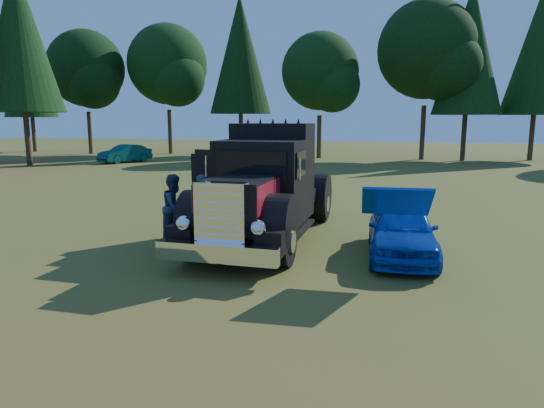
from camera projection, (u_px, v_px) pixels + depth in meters
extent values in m
plane|color=#325B1A|center=(267.00, 267.00, 10.33)|extent=(120.00, 120.00, 0.00)
cylinder|color=#2D2116|center=(33.00, 129.00, 46.76)|extent=(0.36, 0.36, 4.32)
cone|color=black|center=(28.00, 69.00, 45.78)|extent=(4.80, 4.80, 9.00)
cylinder|color=#2D2116|center=(90.00, 133.00, 44.04)|extent=(0.36, 0.36, 3.78)
sphere|color=black|center=(86.00, 68.00, 43.06)|extent=(6.72, 6.72, 6.72)
sphere|color=black|center=(93.00, 82.00, 42.15)|extent=(4.62, 4.62, 4.62)
cylinder|color=#2D2116|center=(170.00, 132.00, 44.11)|extent=(0.36, 0.36, 3.96)
sphere|color=black|center=(168.00, 64.00, 43.08)|extent=(7.04, 7.04, 7.04)
sphere|color=black|center=(177.00, 78.00, 42.13)|extent=(4.84, 4.84, 4.84)
cylinder|color=#2D2116|center=(241.00, 128.00, 41.76)|extent=(0.36, 0.36, 4.68)
cone|color=black|center=(240.00, 55.00, 40.70)|extent=(5.20, 5.20, 9.75)
cylinder|color=#2D2116|center=(319.00, 137.00, 39.10)|extent=(0.36, 0.36, 3.42)
sphere|color=black|center=(320.00, 71.00, 38.21)|extent=(6.08, 6.08, 6.08)
sphere|color=black|center=(333.00, 85.00, 37.39)|extent=(4.18, 4.18, 4.18)
cylinder|color=#2D2116|center=(423.00, 133.00, 37.44)|extent=(0.36, 0.36, 4.14)
sphere|color=black|center=(427.00, 49.00, 36.36)|extent=(7.36, 7.36, 7.36)
sphere|color=black|center=(446.00, 67.00, 35.37)|extent=(5.06, 5.06, 5.06)
cylinder|color=#2D2116|center=(532.00, 131.00, 36.76)|extent=(0.36, 0.36, 4.50)
cone|color=black|center=(539.00, 50.00, 35.74)|extent=(5.00, 5.00, 9.38)
cylinder|color=#2D2116|center=(27.00, 131.00, 32.73)|extent=(0.36, 0.36, 4.68)
cone|color=black|center=(19.00, 36.00, 31.68)|extent=(5.20, 5.20, 9.75)
cylinder|color=#2D2116|center=(464.00, 131.00, 36.47)|extent=(0.36, 0.36, 4.51)
cone|color=black|center=(470.00, 50.00, 35.45)|extent=(5.01, 5.01, 9.39)
cylinder|color=black|center=(193.00, 235.00, 10.84)|extent=(0.32, 1.10, 1.10)
cylinder|color=black|center=(284.00, 241.00, 10.29)|extent=(0.32, 1.10, 1.10)
cylinder|color=black|center=(256.00, 201.00, 15.40)|extent=(0.32, 1.10, 1.10)
cylinder|color=black|center=(322.00, 204.00, 14.86)|extent=(0.32, 1.10, 1.10)
cylinder|color=black|center=(266.00, 201.00, 15.31)|extent=(0.32, 1.10, 1.10)
cylinder|color=black|center=(311.00, 203.00, 14.94)|extent=(0.32, 1.10, 1.10)
cube|color=black|center=(270.00, 213.00, 13.03)|extent=(1.60, 6.40, 0.28)
cube|color=white|center=(216.00, 253.00, 9.38)|extent=(2.50, 0.22, 0.36)
cube|color=white|center=(221.00, 215.00, 9.54)|extent=(1.05, 0.30, 1.30)
cube|color=black|center=(239.00, 204.00, 10.53)|extent=(1.35, 1.80, 1.10)
cube|color=maroon|center=(209.00, 193.00, 10.68)|extent=(0.02, 1.80, 0.60)
cube|color=maroon|center=(269.00, 196.00, 10.32)|extent=(0.02, 1.80, 0.60)
cylinder|color=black|center=(197.00, 218.00, 10.74)|extent=(0.55, 1.24, 1.24)
cylinder|color=black|center=(280.00, 223.00, 10.25)|extent=(0.55, 1.24, 1.24)
sphere|color=white|center=(184.00, 223.00, 9.71)|extent=(0.32, 0.32, 0.32)
sphere|color=white|center=(258.00, 228.00, 9.31)|extent=(0.32, 0.32, 0.32)
cube|color=black|center=(259.00, 183.00, 11.96)|extent=(2.05, 1.30, 2.10)
cube|color=black|center=(251.00, 166.00, 11.24)|extent=(1.70, 0.05, 0.65)
cube|color=black|center=(273.00, 170.00, 13.16)|extent=(2.05, 1.30, 2.50)
cube|color=black|center=(287.00, 191.00, 14.87)|extent=(2.00, 2.00, 0.35)
cube|color=black|center=(209.00, 183.00, 12.87)|extent=(1.08, 0.34, 1.50)
cube|color=maroon|center=(209.00, 188.00, 12.95)|extent=(0.83, 0.23, 0.75)
imported|color=#061A92|center=(402.00, 230.00, 11.03)|extent=(1.73, 3.75, 1.25)
cube|color=#061A92|center=(396.00, 202.00, 9.29)|extent=(1.36, 1.02, 0.67)
imported|color=navy|center=(205.00, 209.00, 12.32)|extent=(0.48, 0.67, 1.74)
imported|color=#21244E|center=(175.00, 207.00, 12.60)|extent=(0.79, 0.94, 1.72)
imported|color=#092B3A|center=(125.00, 154.00, 35.25)|extent=(2.76, 4.12, 1.29)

